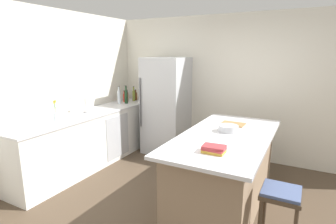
{
  "coord_description": "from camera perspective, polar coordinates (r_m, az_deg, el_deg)",
  "views": [
    {
      "loc": [
        1.18,
        -2.64,
        1.93
      ],
      "look_at": [
        -0.78,
        1.05,
        1.0
      ],
      "focal_mm": 28.67,
      "sensor_mm": 36.0,
      "label": 1
    }
  ],
  "objects": [
    {
      "name": "ground_plane",
      "position": [
        3.47,
        3.45,
        -21.21
      ],
      "size": [
        7.2,
        7.2,
        0.0
      ],
      "primitive_type": "plane",
      "color": "#4C3D2D"
    },
    {
      "name": "wall_rear",
      "position": [
        5.07,
        14.37,
        5.02
      ],
      "size": [
        6.0,
        0.1,
        2.6
      ],
      "primitive_type": "cube",
      "color": "silver",
      "rests_on": "ground_plane"
    },
    {
      "name": "wall_left",
      "position": [
        4.53,
        -25.77,
        3.32
      ],
      "size": [
        0.1,
        6.0,
        2.6
      ],
      "primitive_type": "cube",
      "color": "silver",
      "rests_on": "ground_plane"
    },
    {
      "name": "counter_run_left",
      "position": [
        4.85,
        -16.21,
        -5.48
      ],
      "size": [
        0.65,
        2.96,
        0.94
      ],
      "color": "silver",
      "rests_on": "ground_plane"
    },
    {
      "name": "kitchen_island",
      "position": [
        3.56,
        11.93,
        -11.89
      ],
      "size": [
        1.03,
        2.12,
        0.93
      ],
      "color": "#8E755B",
      "rests_on": "ground_plane"
    },
    {
      "name": "refrigerator",
      "position": [
        5.19,
        -0.39,
        1.35
      ],
      "size": [
        0.77,
        0.75,
        1.84
      ],
      "color": "#B7BABF",
      "rests_on": "ground_plane"
    },
    {
      "name": "bar_stool",
      "position": [
        2.88,
        22.77,
        -17.15
      ],
      "size": [
        0.36,
        0.36,
        0.68
      ],
      "color": "#473828",
      "rests_on": "ground_plane"
    },
    {
      "name": "sink_faucet",
      "position": [
        4.52,
        -19.91,
        1.15
      ],
      "size": [
        0.15,
        0.05,
        0.3
      ],
      "color": "silver",
      "rests_on": "counter_run_left"
    },
    {
      "name": "flower_vase",
      "position": [
        4.27,
        -22.76,
        -0.55
      ],
      "size": [
        0.09,
        0.09,
        0.32
      ],
      "color": "silver",
      "rests_on": "counter_run_left"
    },
    {
      "name": "paper_towel_roll",
      "position": [
        4.71,
        -16.87,
        1.49
      ],
      "size": [
        0.14,
        0.14,
        0.31
      ],
      "color": "gray",
      "rests_on": "counter_run_left"
    },
    {
      "name": "syrup_bottle",
      "position": [
        5.73,
        -6.92,
        3.41
      ],
      "size": [
        0.07,
        0.07,
        0.23
      ],
      "color": "#5B3319",
      "rests_on": "counter_run_left"
    },
    {
      "name": "olive_oil_bottle",
      "position": [
        5.65,
        -7.29,
        3.56
      ],
      "size": [
        0.06,
        0.06,
        0.3
      ],
      "color": "olive",
      "rests_on": "counter_run_left"
    },
    {
      "name": "vinegar_bottle",
      "position": [
        5.62,
        -8.7,
        3.24
      ],
      "size": [
        0.05,
        0.05,
        0.24
      ],
      "color": "#994C23",
      "rests_on": "counter_run_left"
    },
    {
      "name": "hot_sauce_bottle",
      "position": [
        5.56,
        -9.27,
        3.07
      ],
      "size": [
        0.05,
        0.05,
        0.24
      ],
      "color": "red",
      "rests_on": "counter_run_left"
    },
    {
      "name": "wine_bottle",
      "position": [
        5.39,
        -8.9,
        3.32
      ],
      "size": [
        0.07,
        0.07,
        0.36
      ],
      "color": "#19381E",
      "rests_on": "counter_run_left"
    },
    {
      "name": "soda_bottle",
      "position": [
        5.38,
        -10.37,
        3.26
      ],
      "size": [
        0.07,
        0.07,
        0.35
      ],
      "color": "silver",
      "rests_on": "counter_run_left"
    },
    {
      "name": "cookbook_stack",
      "position": [
        2.78,
        9.74,
        -7.78
      ],
      "size": [
        0.24,
        0.18,
        0.07
      ],
      "color": "gold",
      "rests_on": "kitchen_island"
    },
    {
      "name": "mixing_bowl",
      "position": [
        3.54,
        12.69,
        -3.42
      ],
      "size": [
        0.26,
        0.26,
        0.08
      ],
      "color": "#B2B5BA",
      "rests_on": "kitchen_island"
    },
    {
      "name": "cutting_board",
      "position": [
        3.89,
        13.61,
        -2.49
      ],
      "size": [
        0.32,
        0.24,
        0.02
      ],
      "color": "#9E7042",
      "rests_on": "kitchen_island"
    }
  ]
}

